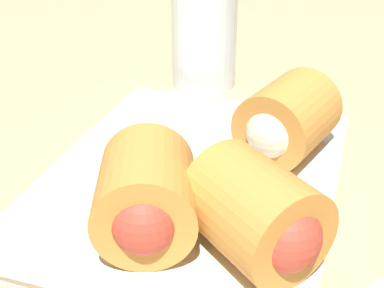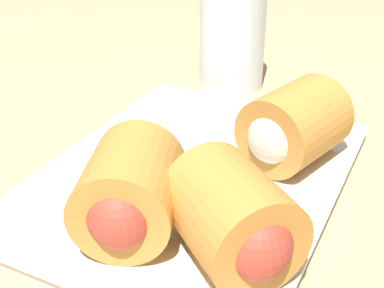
{
  "view_description": "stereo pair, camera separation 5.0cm",
  "coord_description": "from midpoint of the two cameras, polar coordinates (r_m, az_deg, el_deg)",
  "views": [
    {
      "loc": [
        -34.73,
        -13.62,
        25.44
      ],
      "look_at": [
        -1.47,
        -2.61,
        6.0
      ],
      "focal_mm": 50.0,
      "sensor_mm": 36.0,
      "label": 1
    },
    {
      "loc": [
        -32.82,
        -18.24,
        25.44
      ],
      "look_at": [
        -1.47,
        -2.61,
        6.0
      ],
      "focal_mm": 50.0,
      "sensor_mm": 36.0,
      "label": 2
    }
  ],
  "objects": [
    {
      "name": "table_surface",
      "position": [
        0.45,
        -5.82,
        -4.35
      ],
      "size": [
        180.0,
        140.0,
        2.0
      ],
      "color": "tan",
      "rests_on": "ground"
    },
    {
      "name": "serving_plate",
      "position": [
        0.42,
        -3.44,
        -4.02
      ],
      "size": [
        28.26,
        21.63,
        1.5
      ],
      "color": "white",
      "rests_on": "table_surface"
    },
    {
      "name": "roll_front_left",
      "position": [
        0.33,
        -9.32,
        -5.94
      ],
      "size": [
        9.05,
        8.38,
        6.26
      ],
      "color": "#C68438",
      "rests_on": "serving_plate"
    },
    {
      "name": "roll_front_right",
      "position": [
        0.42,
        6.59,
        2.36
      ],
      "size": [
        8.98,
        8.05,
        6.26
      ],
      "color": "#C68438",
      "rests_on": "serving_plate"
    },
    {
      "name": "roll_back_left",
      "position": [
        0.31,
        2.81,
        -7.9
      ],
      "size": [
        9.44,
        9.58,
        6.26
      ],
      "color": "#C68438",
      "rests_on": "serving_plate"
    },
    {
      "name": "drinking_glass",
      "position": [
        0.59,
        -1.17,
        11.52
      ],
      "size": [
        7.08,
        7.08,
        11.44
      ],
      "color": "silver",
      "rests_on": "table_surface"
    }
  ]
}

